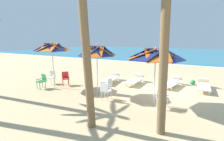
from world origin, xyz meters
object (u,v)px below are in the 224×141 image
object	(u,v)px
beach_umbrella_2	(52,48)
sun_lounger_0	(204,86)
beach_umbrella_0	(156,55)
plastic_chair_1	(108,85)
plastic_chair_5	(65,78)
sun_lounger_2	(135,80)
palm_tree_3	(85,2)
sun_lounger_1	(172,82)
sun_lounger_3	(111,78)
plastic_chair_2	(105,90)
palm_tree_1	(165,23)
plastic_chair_4	(42,80)
beach_umbrella_1	(97,51)
plastic_chair_3	(51,76)
plastic_chair_0	(161,97)

from	to	relation	value
beach_umbrella_2	sun_lounger_0	world-z (taller)	beach_umbrella_2
beach_umbrella_0	plastic_chair_1	world-z (taller)	beach_umbrella_0
plastic_chair_5	sun_lounger_2	xyz separation A→B (m)	(3.81, 2.41, -0.22)
plastic_chair_5	palm_tree_3	world-z (taller)	palm_tree_3
sun_lounger_1	sun_lounger_3	bearing A→B (deg)	-167.47
plastic_chair_2	sun_lounger_0	world-z (taller)	plastic_chair_2
sun_lounger_2	palm_tree_1	xyz separation A→B (m)	(2.93, -5.46, 3.09)
plastic_chair_2	beach_umbrella_2	size ratio (longest dim) A/B	0.31
plastic_chair_4	sun_lounger_3	xyz separation A→B (m)	(2.89, 3.25, -0.22)
beach_umbrella_1	beach_umbrella_2	size ratio (longest dim) A/B	0.97
plastic_chair_3	palm_tree_3	world-z (taller)	palm_tree_3
plastic_chair_3	plastic_chair_5	distance (m)	1.08
beach_umbrella_1	sun_lounger_0	size ratio (longest dim) A/B	1.24
beach_umbrella_0	palm_tree_3	bearing A→B (deg)	-111.08
beach_umbrella_0	plastic_chair_4	world-z (taller)	beach_umbrella_0
plastic_chair_1	beach_umbrella_2	distance (m)	4.06
plastic_chair_2	beach_umbrella_0	bearing A→B (deg)	13.67
beach_umbrella_0	plastic_chair_0	world-z (taller)	beach_umbrella_0
plastic_chair_2	plastic_chair_0	bearing A→B (deg)	5.89
plastic_chair_2	plastic_chair_5	distance (m)	3.86
plastic_chair_4	plastic_chair_3	bearing A→B (deg)	109.44
beach_umbrella_2	plastic_chair_4	distance (m)	2.05
plastic_chair_1	sun_lounger_0	xyz separation A→B (m)	(4.51, 3.26, -0.22)
plastic_chair_0	sun_lounger_1	world-z (taller)	plastic_chair_0
sun_lounger_1	palm_tree_3	distance (m)	7.82
sun_lounger_3	palm_tree_3	xyz separation A→B (m)	(2.45, -5.88, 3.69)
plastic_chair_4	beach_umbrella_2	bearing A→B (deg)	48.24
sun_lounger_1	sun_lounger_2	bearing A→B (deg)	-168.45
plastic_chair_5	sun_lounger_1	bearing A→B (deg)	25.30
sun_lounger_1	plastic_chair_2	bearing A→B (deg)	-120.78
plastic_chair_3	plastic_chair_5	xyz separation A→B (m)	(1.07, 0.18, 0.00)
sun_lounger_2	sun_lounger_3	world-z (taller)	same
beach_umbrella_0	plastic_chair_5	distance (m)	6.19
plastic_chair_4	beach_umbrella_1	bearing A→B (deg)	11.08
plastic_chair_0	plastic_chair_2	distance (m)	2.61
plastic_chair_4	plastic_chair_5	size ratio (longest dim) A/B	1.00
sun_lounger_1	sun_lounger_2	xyz separation A→B (m)	(-2.28, -0.47, 0.00)
sun_lounger_1	beach_umbrella_1	bearing A→B (deg)	-133.59
beach_umbrella_2	palm_tree_1	xyz separation A→B (m)	(6.98, -2.32, 0.94)
beach_umbrella_0	plastic_chair_3	world-z (taller)	beach_umbrella_0
beach_umbrella_0	plastic_chair_2	size ratio (longest dim) A/B	3.01
plastic_chair_0	beach_umbrella_1	bearing A→B (deg)	174.37
plastic_chair_4	sun_lounger_2	bearing A→B (deg)	39.03
plastic_chair_4	sun_lounger_1	bearing A→B (deg)	31.26
beach_umbrella_2	plastic_chair_5	size ratio (longest dim) A/B	3.20
plastic_chair_1	sun_lounger_0	size ratio (longest dim) A/B	0.40
plastic_chair_0	sun_lounger_2	bearing A→B (deg)	126.83
plastic_chair_1	palm_tree_1	xyz separation A→B (m)	(3.43, -2.77, 2.87)
beach_umbrella_0	plastic_chair_2	bearing A→B (deg)	-166.33
plastic_chair_5	beach_umbrella_0	bearing A→B (deg)	-6.01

